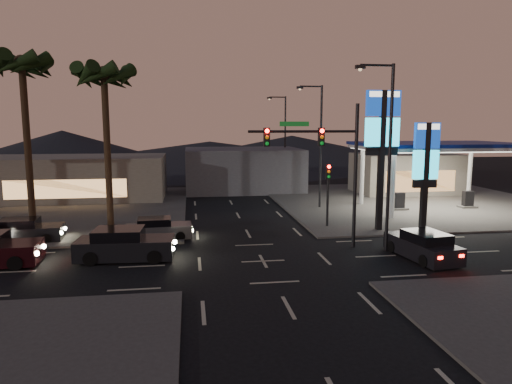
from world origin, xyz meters
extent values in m
plane|color=black|center=(0.00, 0.00, 0.00)|extent=(140.00, 140.00, 0.00)
cube|color=#47443F|center=(16.00, 16.00, 0.06)|extent=(24.00, 24.00, 0.12)
cube|color=#47443F|center=(-16.00, 16.00, 0.06)|extent=(24.00, 24.00, 0.12)
cylinder|color=silver|center=(11.00, 9.00, 2.50)|extent=(0.36, 0.36, 5.00)
cylinder|color=silver|center=(11.00, 15.00, 2.50)|extent=(0.36, 0.36, 5.00)
cylinder|color=silver|center=(21.00, 15.00, 2.50)|extent=(0.36, 0.36, 5.00)
cube|color=silver|center=(16.00, 12.00, 5.20)|extent=(12.00, 8.00, 0.50)
cube|color=white|center=(16.00, 12.00, 4.90)|extent=(11.60, 7.60, 0.06)
cube|color=navy|center=(16.00, 12.00, 5.35)|extent=(12.20, 8.20, 0.25)
cube|color=black|center=(13.00, 12.00, 0.80)|extent=(0.80, 0.50, 1.40)
cube|color=black|center=(19.00, 12.00, 0.80)|extent=(0.80, 0.50, 1.40)
cube|color=#726B5B|center=(18.00, 21.00, 2.00)|extent=(10.00, 6.00, 4.00)
cube|color=black|center=(8.50, 5.50, 4.50)|extent=(0.35, 0.35, 9.00)
cube|color=navy|center=(8.50, 5.50, 8.20)|extent=(2.20, 0.30, 1.60)
cube|color=white|center=(8.50, 5.50, 8.75)|extent=(1.98, 0.32, 0.35)
cube|color=#1AD7FF|center=(8.50, 5.50, 6.40)|extent=(2.20, 0.30, 1.80)
cube|color=black|center=(8.50, 5.50, 5.20)|extent=(2.09, 0.28, 0.50)
cube|color=black|center=(11.00, 4.50, 3.50)|extent=(0.35, 0.35, 7.00)
cube|color=navy|center=(11.00, 4.50, 6.20)|extent=(1.60, 0.30, 1.60)
cube|color=white|center=(11.00, 4.50, 6.75)|extent=(1.44, 0.32, 0.35)
cube|color=#1AD7FF|center=(11.00, 4.50, 4.40)|extent=(1.60, 0.30, 1.80)
cube|color=black|center=(11.00, 4.50, 3.20)|extent=(1.52, 0.28, 0.50)
cylinder|color=black|center=(5.50, 2.00, 4.00)|extent=(0.20, 0.20, 8.00)
cylinder|color=black|center=(2.50, 2.00, 6.50)|extent=(6.00, 0.14, 0.14)
cube|color=#0C3F14|center=(2.00, 2.00, 6.90)|extent=(1.60, 0.05, 0.25)
cube|color=black|center=(3.50, 2.00, 6.20)|extent=(0.32, 0.25, 1.00)
sphere|color=#FF0C07|center=(3.50, 1.85, 6.53)|extent=(0.22, 0.22, 0.22)
sphere|color=orange|center=(3.50, 1.85, 6.20)|extent=(0.20, 0.20, 0.20)
sphere|color=#0CB226|center=(3.50, 1.85, 5.87)|extent=(0.20, 0.20, 0.20)
cube|color=black|center=(0.50, 2.00, 6.20)|extent=(0.32, 0.25, 1.00)
sphere|color=#FF0C07|center=(0.50, 1.85, 6.53)|extent=(0.22, 0.22, 0.22)
sphere|color=orange|center=(0.50, 1.85, 6.20)|extent=(0.20, 0.20, 0.20)
sphere|color=#0CB226|center=(0.50, 1.85, 5.87)|extent=(0.20, 0.20, 0.20)
cylinder|color=black|center=(5.50, 7.00, 2.00)|extent=(0.16, 0.16, 4.00)
cube|color=black|center=(5.50, 7.00, 3.80)|extent=(0.32, 0.25, 1.00)
sphere|color=#FF0C07|center=(5.50, 6.85, 4.13)|extent=(0.22, 0.22, 0.22)
sphere|color=orange|center=(5.50, 6.85, 3.80)|extent=(0.20, 0.20, 0.20)
sphere|color=#0CB226|center=(5.50, 6.85, 3.47)|extent=(0.20, 0.20, 0.20)
cylinder|color=black|center=(7.00, 1.00, 5.00)|extent=(0.18, 0.18, 10.00)
cylinder|color=black|center=(6.10, 1.00, 9.90)|extent=(1.80, 0.12, 0.12)
cube|color=black|center=(5.20, 1.00, 9.80)|extent=(0.50, 0.25, 0.18)
sphere|color=#FFCC8C|center=(5.20, 1.00, 9.68)|extent=(0.20, 0.20, 0.20)
cylinder|color=black|center=(7.00, 14.00, 5.00)|extent=(0.18, 0.18, 10.00)
cylinder|color=black|center=(6.10, 14.00, 9.90)|extent=(1.80, 0.12, 0.12)
cube|color=black|center=(5.20, 14.00, 9.80)|extent=(0.50, 0.25, 0.18)
sphere|color=#FFCC8C|center=(5.20, 14.00, 9.68)|extent=(0.20, 0.20, 0.20)
cylinder|color=black|center=(7.00, 28.00, 5.00)|extent=(0.18, 0.18, 10.00)
cylinder|color=black|center=(6.10, 28.00, 9.90)|extent=(1.80, 0.12, 0.12)
cube|color=black|center=(5.20, 28.00, 9.80)|extent=(0.50, 0.25, 0.18)
sphere|color=#FFCC8C|center=(5.20, 28.00, 9.68)|extent=(0.20, 0.20, 0.20)
cylinder|color=black|center=(-9.00, 9.50, 5.10)|extent=(0.44, 0.44, 10.20)
sphere|color=black|center=(-9.00, 9.50, 10.20)|extent=(0.90, 0.90, 0.90)
cone|color=black|center=(-7.70, 9.50, 9.90)|extent=(0.90, 2.74, 1.91)
cone|color=black|center=(-8.08, 10.42, 9.90)|extent=(2.57, 2.57, 1.91)
cone|color=black|center=(-9.00, 10.80, 9.90)|extent=(2.74, 0.90, 1.91)
cone|color=black|center=(-9.92, 10.42, 9.90)|extent=(2.57, 2.57, 1.91)
cone|color=black|center=(-10.30, 9.50, 9.90)|extent=(0.90, 2.74, 1.91)
cone|color=black|center=(-9.92, 8.58, 9.90)|extent=(2.57, 2.57, 1.91)
cone|color=black|center=(-9.00, 8.20, 9.90)|extent=(2.74, 0.90, 1.91)
cone|color=black|center=(-8.08, 8.58, 9.90)|extent=(2.57, 2.57, 1.91)
cylinder|color=black|center=(-14.00, 9.50, 5.40)|extent=(0.44, 0.44, 10.80)
sphere|color=black|center=(-14.00, 9.50, 10.80)|extent=(0.90, 0.90, 0.90)
cone|color=black|center=(-12.70, 9.50, 10.50)|extent=(0.90, 2.74, 1.91)
cone|color=black|center=(-13.08, 10.42, 10.50)|extent=(2.57, 2.57, 1.91)
cone|color=black|center=(-14.00, 10.80, 10.50)|extent=(2.74, 0.90, 1.91)
cone|color=black|center=(-14.92, 10.42, 10.50)|extent=(2.57, 2.57, 1.91)
cone|color=black|center=(-15.30, 9.50, 10.50)|extent=(0.90, 2.74, 1.91)
cone|color=black|center=(-14.92, 8.58, 10.50)|extent=(2.57, 2.57, 1.91)
cone|color=black|center=(-14.00, 8.20, 10.50)|extent=(2.74, 0.90, 1.91)
cone|color=black|center=(-13.08, 8.58, 10.50)|extent=(2.57, 2.57, 1.91)
cube|color=#726B5B|center=(-14.00, 22.00, 2.00)|extent=(16.00, 8.00, 4.00)
cube|color=#4C4C51|center=(2.00, 26.00, 2.20)|extent=(12.00, 9.00, 4.40)
cone|color=black|center=(-25.00, 60.00, 3.00)|extent=(40.00, 40.00, 6.00)
cone|color=black|center=(15.00, 60.00, 2.50)|extent=(50.00, 50.00, 5.00)
cone|color=black|center=(0.00, 60.00, 2.00)|extent=(60.00, 60.00, 4.00)
cube|color=black|center=(-6.91, 1.36, 0.61)|extent=(4.94, 2.28, 0.99)
cube|color=black|center=(-7.24, 1.38, 1.27)|extent=(2.51, 1.99, 0.72)
cylinder|color=black|center=(-5.33, 2.22, 0.35)|extent=(0.72, 0.30, 0.70)
cylinder|color=black|center=(-5.42, 0.35, 0.35)|extent=(0.72, 0.30, 0.70)
cylinder|color=black|center=(-8.40, 2.37, 0.35)|extent=(0.72, 0.30, 0.70)
cylinder|color=black|center=(-8.50, 0.51, 0.35)|extent=(0.72, 0.30, 0.70)
sphere|color=#FFF2BF|center=(-4.46, 1.90, 0.68)|extent=(0.24, 0.24, 0.24)
sphere|color=#FFF2BF|center=(-4.53, 0.58, 0.68)|extent=(0.24, 0.24, 0.24)
cube|color=#FF140A|center=(-9.30, 2.14, 0.77)|extent=(0.10, 0.28, 0.15)
cube|color=#FF140A|center=(-9.36, 0.82, 0.77)|extent=(0.10, 0.28, 0.15)
cylinder|color=black|center=(-11.98, 2.16, 0.35)|extent=(0.72, 0.30, 0.71)
cylinder|color=black|center=(-11.88, 0.28, 0.35)|extent=(0.72, 0.30, 0.71)
sphere|color=#FFF2BF|center=(-11.08, 1.93, 0.69)|extent=(0.24, 0.24, 0.24)
sphere|color=#FFF2BF|center=(-11.01, 0.60, 0.69)|extent=(0.24, 0.24, 0.24)
cube|color=#525154|center=(-5.50, 5.46, 0.49)|extent=(3.98, 1.87, 0.80)
cube|color=black|center=(-5.76, 5.44, 1.02)|extent=(2.03, 1.62, 0.57)
cylinder|color=black|center=(-4.31, 6.28, 0.28)|extent=(0.58, 0.25, 0.57)
cylinder|color=black|center=(-4.22, 4.78, 0.28)|extent=(0.58, 0.25, 0.57)
cylinder|color=black|center=(-6.78, 6.13, 0.28)|extent=(0.58, 0.25, 0.57)
cylinder|color=black|center=(-6.69, 4.63, 0.28)|extent=(0.58, 0.25, 0.57)
sphere|color=#FFF2BF|center=(-3.59, 6.10, 0.55)|extent=(0.19, 0.19, 0.19)
sphere|color=#FFF2BF|center=(-3.53, 5.05, 0.55)|extent=(0.19, 0.19, 0.19)
cube|color=#FF140A|center=(-7.47, 5.87, 0.62)|extent=(0.08, 0.22, 0.12)
cube|color=#FF140A|center=(-7.41, 4.81, 0.62)|extent=(0.08, 0.22, 0.12)
cube|color=black|center=(-13.27, 5.80, 0.53)|extent=(4.33, 2.07, 0.86)
cube|color=black|center=(-13.56, 5.78, 1.10)|extent=(2.22, 1.78, 0.62)
cylinder|color=black|center=(-12.00, 6.71, 0.31)|extent=(0.63, 0.27, 0.61)
cylinder|color=black|center=(-11.88, 5.08, 0.31)|extent=(0.63, 0.27, 0.61)
cylinder|color=black|center=(-14.67, 6.51, 0.31)|extent=(0.63, 0.27, 0.61)
sphere|color=#FFF2BF|center=(-11.21, 6.52, 0.59)|extent=(0.21, 0.21, 0.21)
sphere|color=#FFF2BF|center=(-11.13, 5.38, 0.59)|extent=(0.21, 0.21, 0.21)
sphere|color=#FFF2BF|center=(-13.85, 4.74, 0.62)|extent=(0.22, 0.22, 0.22)
cube|color=black|center=(8.21, -0.67, 0.54)|extent=(2.41, 4.56, 0.89)
cube|color=black|center=(8.25, -0.96, 1.14)|extent=(1.96, 2.38, 0.64)
cylinder|color=black|center=(7.19, 0.59, 0.32)|extent=(0.32, 0.66, 0.63)
cylinder|color=black|center=(8.86, 0.82, 0.32)|extent=(0.32, 0.66, 0.63)
cylinder|color=black|center=(7.57, -2.15, 0.32)|extent=(0.32, 0.66, 0.63)
cylinder|color=black|center=(9.23, -1.92, 0.32)|extent=(0.32, 0.66, 0.63)
cube|color=#FF140A|center=(7.92, -2.90, 0.69)|extent=(0.26, 0.11, 0.14)
cube|color=#FF140A|center=(9.10, -2.74, 0.69)|extent=(0.26, 0.11, 0.14)
camera|label=1|loc=(-3.58, -22.06, 6.81)|focal=32.00mm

